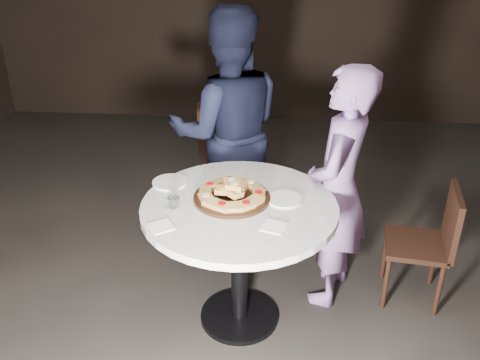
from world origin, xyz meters
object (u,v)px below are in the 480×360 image
object	(u,v)px
water_glass	(174,202)
table	(239,228)
chair_far	(230,147)
chair_right	(431,238)
diner_teal	(338,190)
serving_board	(232,198)
focaccia_pile	(232,192)
diner_navy	(228,131)

from	to	relation	value
water_glass	table	bearing A→B (deg)	9.03
chair_far	chair_right	xyz separation A→B (m)	(1.38, -1.15, -0.07)
diner_teal	chair_right	bearing A→B (deg)	107.31
chair_right	diner_teal	world-z (taller)	diner_teal
serving_board	diner_teal	bearing A→B (deg)	21.78
focaccia_pile	chair_right	world-z (taller)	focaccia_pile
focaccia_pile	water_glass	distance (m)	0.34
focaccia_pile	diner_teal	distance (m)	0.69
table	chair_right	size ratio (longest dim) A/B	1.62
serving_board	chair_right	size ratio (longest dim) A/B	0.55
serving_board	water_glass	world-z (taller)	water_glass
serving_board	chair_far	xyz separation A→B (m)	(-0.14, 1.39, -0.31)
chair_far	diner_navy	bearing A→B (deg)	115.36
focaccia_pile	water_glass	world-z (taller)	focaccia_pile
water_glass	diner_navy	bearing A→B (deg)	78.17
chair_right	focaccia_pile	bearing A→B (deg)	-70.75
serving_board	chair_right	bearing A→B (deg)	10.97
focaccia_pile	chair_right	bearing A→B (deg)	11.00
table	water_glass	distance (m)	0.41
chair_far	diner_navy	size ratio (longest dim) A/B	0.53
chair_right	diner_teal	distance (m)	0.69
serving_board	diner_navy	xyz separation A→B (m)	(-0.11, 0.89, 0.04)
diner_navy	water_glass	bearing A→B (deg)	68.29
focaccia_pile	serving_board	bearing A→B (deg)	168.08
diner_teal	table	bearing A→B (deg)	-43.76
diner_navy	diner_teal	xyz separation A→B (m)	(0.74, -0.64, -0.10)
chair_right	diner_teal	bearing A→B (deg)	-82.88
table	chair_far	bearing A→B (deg)	97.42
water_glass	chair_right	bearing A→B (deg)	12.82
chair_right	diner_navy	xyz separation A→B (m)	(-1.35, 0.65, 0.42)
table	diner_navy	world-z (taller)	diner_navy
serving_board	diner_navy	bearing A→B (deg)	96.79
chair_far	focaccia_pile	bearing A→B (deg)	117.17
table	chair_right	xyz separation A→B (m)	(1.20, 0.30, -0.22)
focaccia_pile	diner_navy	xyz separation A→B (m)	(-0.11, 0.89, -0.00)
diner_navy	diner_teal	bearing A→B (deg)	129.37
serving_board	diner_teal	world-z (taller)	diner_teal
focaccia_pile	chair_far	size ratio (longest dim) A/B	0.43
table	diner_navy	size ratio (longest dim) A/B	0.74
serving_board	chair_far	world-z (taller)	chair_far
serving_board	focaccia_pile	xyz separation A→B (m)	(0.00, -0.00, 0.04)
focaccia_pile	diner_teal	bearing A→B (deg)	21.83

